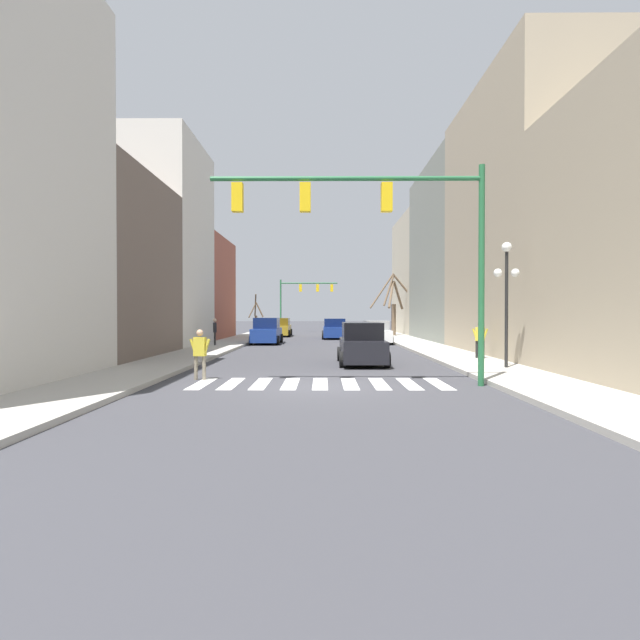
% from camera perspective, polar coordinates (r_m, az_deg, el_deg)
% --- Properties ---
extents(ground_plane, '(240.00, 240.00, 0.00)m').
position_cam_1_polar(ground_plane, '(14.77, 0.01, -7.57)').
color(ground_plane, '#38383D').
extents(sidewalk_left, '(2.78, 90.00, 0.15)m').
position_cam_1_polar(sidewalk_left, '(16.12, -23.51, -6.67)').
color(sidewalk_left, '#ADA89E').
rests_on(sidewalk_left, ground_plane).
extents(sidewalk_right, '(2.78, 90.00, 0.15)m').
position_cam_1_polar(sidewalk_right, '(16.05, 23.63, -6.70)').
color(sidewalk_right, '#ADA89E').
rests_on(sidewalk_right, ground_plane).
extents(building_row_left, '(6.00, 36.26, 13.43)m').
position_cam_1_polar(building_row_left, '(27.91, -22.81, 8.06)').
color(building_row_left, beige).
rests_on(building_row_left, ground_plane).
extents(building_row_right, '(6.00, 46.90, 13.59)m').
position_cam_1_polar(building_row_right, '(34.79, 18.39, 7.32)').
color(building_row_right, tan).
rests_on(building_row_right, ground_plane).
extents(crosswalk_stripes, '(7.65, 2.60, 0.01)m').
position_cam_1_polar(crosswalk_stripes, '(15.29, 0.02, -7.28)').
color(crosswalk_stripes, white).
rests_on(crosswalk_stripes, ground_plane).
extents(traffic_signal_near, '(8.07, 0.28, 6.50)m').
position_cam_1_polar(traffic_signal_near, '(15.04, 6.91, 11.25)').
color(traffic_signal_near, '#236038').
rests_on(traffic_signal_near, ground_plane).
extents(traffic_signal_far, '(6.57, 0.28, 5.98)m').
position_cam_1_polar(traffic_signal_far, '(57.01, -2.06, 3.08)').
color(traffic_signal_far, '#236038').
rests_on(traffic_signal_far, ground_plane).
extents(street_lamp_right_corner, '(0.95, 0.36, 4.60)m').
position_cam_1_polar(street_lamp_right_corner, '(19.60, 20.55, 4.38)').
color(street_lamp_right_corner, black).
rests_on(street_lamp_right_corner, sidewalk_right).
extents(car_driving_toward_lane, '(2.01, 4.66, 1.70)m').
position_cam_1_polar(car_driving_toward_lane, '(46.37, -4.55, -0.89)').
color(car_driving_toward_lane, '#A38423').
rests_on(car_driving_toward_lane, ground_plane).
extents(car_at_intersection, '(2.02, 4.56, 1.82)m').
position_cam_1_polar(car_at_intersection, '(35.20, -6.10, -1.34)').
color(car_at_intersection, navy).
rests_on(car_at_intersection, ground_plane).
extents(car_parked_right_near, '(2.00, 4.39, 1.76)m').
position_cam_1_polar(car_parked_right_near, '(21.10, 4.82, -2.84)').
color(car_parked_right_near, black).
rests_on(car_parked_right_near, ground_plane).
extents(car_driving_away_lane, '(2.14, 4.68, 1.69)m').
position_cam_1_polar(car_driving_away_lane, '(41.99, 1.67, -1.07)').
color(car_driving_away_lane, navy).
rests_on(car_driving_away_lane, ground_plane).
extents(car_parked_left_near, '(1.98, 4.86, 1.62)m').
position_cam_1_polar(car_parked_left_near, '(35.75, 6.44, -1.45)').
color(car_parked_left_near, white).
rests_on(car_parked_left_near, ground_plane).
extents(pedestrian_near_right_corner, '(0.70, 0.27, 1.63)m').
position_cam_1_polar(pedestrian_near_right_corner, '(16.50, -13.57, -3.36)').
color(pedestrian_near_right_corner, '#7A705B').
rests_on(pedestrian_near_right_corner, ground_plane).
extents(pedestrian_on_right_sidewalk, '(0.65, 0.40, 1.62)m').
position_cam_1_polar(pedestrian_on_right_sidewalk, '(23.27, 17.82, -1.81)').
color(pedestrian_on_right_sidewalk, black).
rests_on(pedestrian_on_right_sidewalk, sidewalk_right).
extents(pedestrian_crossing_street, '(0.30, 0.72, 1.67)m').
position_cam_1_polar(pedestrian_crossing_street, '(32.04, -11.93, -1.04)').
color(pedestrian_crossing_street, black).
rests_on(pedestrian_crossing_street, sidewalk_left).
extents(street_tree_right_near, '(1.45, 2.16, 3.95)m').
position_cam_1_polar(street_tree_right_near, '(50.86, -7.34, 0.39)').
color(street_tree_right_near, '#473828').
rests_on(street_tree_right_near, sidewalk_left).
extents(street_tree_left_near, '(4.60, 3.18, 5.66)m').
position_cam_1_polar(street_tree_left_near, '(45.82, 8.44, 1.77)').
color(street_tree_left_near, brown).
rests_on(street_tree_left_near, sidewalk_right).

